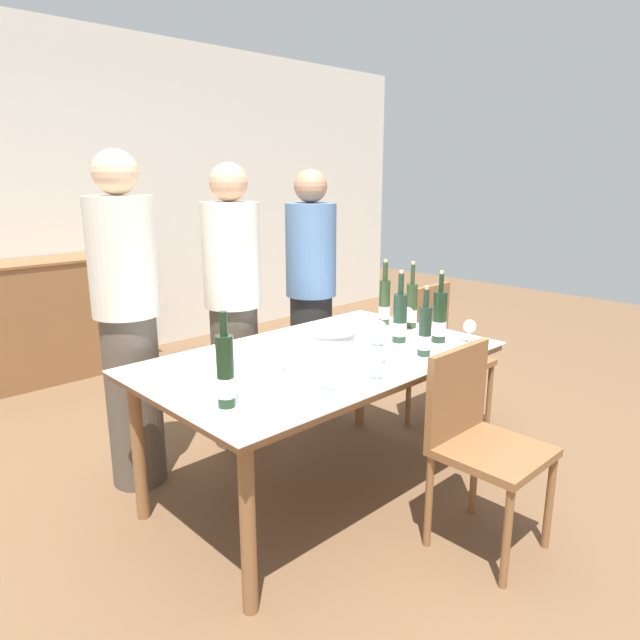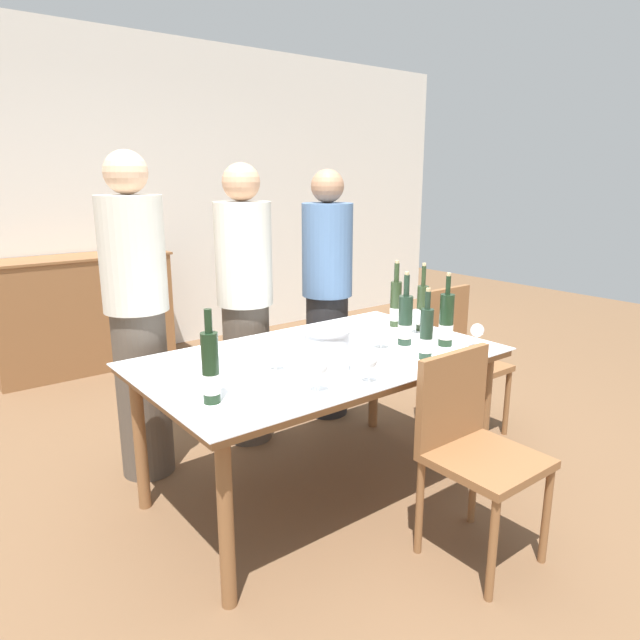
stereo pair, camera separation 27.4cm
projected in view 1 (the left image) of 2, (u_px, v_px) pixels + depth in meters
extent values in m
plane|color=brown|center=(320.00, 491.00, 2.97)|extent=(12.00, 12.00, 0.00)
cube|color=silver|center=(68.00, 200.00, 4.76)|extent=(8.00, 0.10, 2.80)
cube|color=brown|center=(49.00, 321.00, 4.55)|extent=(1.40, 0.44, 0.94)
cube|color=brown|center=(42.00, 261.00, 4.43)|extent=(1.44, 0.46, 0.02)
cylinder|color=brown|center=(248.00, 529.00, 2.07)|extent=(0.06, 0.06, 0.70)
cylinder|color=brown|center=(476.00, 411.00, 3.11)|extent=(0.06, 0.06, 0.70)
cylinder|color=brown|center=(138.00, 450.00, 2.67)|extent=(0.06, 0.06, 0.70)
cylinder|color=brown|center=(360.00, 374.00, 3.70)|extent=(0.06, 0.06, 0.70)
cube|color=brown|center=(320.00, 360.00, 2.80)|extent=(1.70, 1.01, 0.04)
cube|color=white|center=(320.00, 356.00, 2.79)|extent=(1.73, 1.04, 0.01)
cylinder|color=silver|center=(333.00, 351.00, 2.53)|extent=(0.20, 0.20, 0.20)
cylinder|color=silver|center=(333.00, 331.00, 2.50)|extent=(0.21, 0.21, 0.01)
cylinder|color=#28381E|center=(384.00, 303.00, 3.35)|extent=(0.06, 0.06, 0.26)
cylinder|color=white|center=(384.00, 312.00, 3.36)|extent=(0.07, 0.07, 0.07)
cylinder|color=#28381E|center=(385.00, 271.00, 3.30)|extent=(0.03, 0.03, 0.11)
cylinder|color=tan|center=(386.00, 261.00, 3.29)|extent=(0.02, 0.02, 0.02)
cylinder|color=black|center=(440.00, 317.00, 2.99)|extent=(0.07, 0.07, 0.27)
cylinder|color=silver|center=(439.00, 328.00, 3.00)|extent=(0.07, 0.07, 0.08)
cylinder|color=black|center=(441.00, 283.00, 2.94)|extent=(0.02, 0.02, 0.09)
cylinder|color=tan|center=(442.00, 272.00, 2.93)|extent=(0.02, 0.02, 0.02)
cylinder|color=black|center=(225.00, 372.00, 2.14)|extent=(0.07, 0.07, 0.28)
cylinder|color=white|center=(226.00, 387.00, 2.16)|extent=(0.07, 0.07, 0.08)
cylinder|color=black|center=(223.00, 324.00, 2.10)|extent=(0.03, 0.03, 0.09)
cylinder|color=#1E3323|center=(400.00, 318.00, 2.99)|extent=(0.07, 0.07, 0.26)
cylinder|color=silver|center=(399.00, 329.00, 3.00)|extent=(0.07, 0.07, 0.07)
cylinder|color=#1E3323|center=(401.00, 284.00, 2.94)|extent=(0.03, 0.03, 0.11)
cylinder|color=tan|center=(402.00, 272.00, 2.93)|extent=(0.02, 0.02, 0.02)
cylinder|color=#28381E|center=(412.00, 306.00, 3.27)|extent=(0.06, 0.06, 0.26)
cylinder|color=silver|center=(411.00, 316.00, 3.29)|extent=(0.06, 0.06, 0.07)
cylinder|color=#28381E|center=(413.00, 274.00, 3.23)|extent=(0.02, 0.02, 0.11)
cylinder|color=tan|center=(413.00, 263.00, 3.21)|extent=(0.02, 0.02, 0.02)
cylinder|color=#1E3323|center=(425.00, 331.00, 2.76)|extent=(0.06, 0.06, 0.25)
cylinder|color=white|center=(424.00, 342.00, 2.78)|extent=(0.06, 0.06, 0.07)
cylinder|color=#1E3323|center=(426.00, 298.00, 2.72)|extent=(0.03, 0.03, 0.09)
cylinder|color=tan|center=(427.00, 288.00, 2.71)|extent=(0.02, 0.02, 0.02)
cylinder|color=white|center=(406.00, 331.00, 3.23)|extent=(0.07, 0.07, 0.00)
cylinder|color=white|center=(406.00, 325.00, 3.22)|extent=(0.01, 0.01, 0.06)
sphere|color=white|center=(406.00, 314.00, 3.21)|extent=(0.09, 0.09, 0.09)
cylinder|color=white|center=(331.00, 392.00, 2.31)|extent=(0.08, 0.08, 0.00)
cylinder|color=white|center=(331.00, 382.00, 2.30)|extent=(0.01, 0.01, 0.08)
sphere|color=white|center=(331.00, 366.00, 2.28)|extent=(0.08, 0.08, 0.08)
cylinder|color=white|center=(378.00, 347.00, 2.92)|extent=(0.07, 0.07, 0.00)
cylinder|color=white|center=(378.00, 340.00, 2.91)|extent=(0.01, 0.01, 0.07)
sphere|color=white|center=(378.00, 328.00, 2.90)|extent=(0.09, 0.09, 0.09)
cylinder|color=white|center=(281.00, 372.00, 2.55)|extent=(0.07, 0.07, 0.00)
cylinder|color=white|center=(281.00, 364.00, 2.54)|extent=(0.01, 0.01, 0.07)
sphere|color=white|center=(280.00, 351.00, 2.52)|extent=(0.07, 0.07, 0.07)
cylinder|color=white|center=(469.00, 343.00, 2.99)|extent=(0.06, 0.06, 0.00)
cylinder|color=white|center=(469.00, 336.00, 2.98)|extent=(0.01, 0.01, 0.07)
sphere|color=white|center=(470.00, 326.00, 2.97)|extent=(0.07, 0.07, 0.07)
cylinder|color=white|center=(377.00, 381.00, 2.44)|extent=(0.07, 0.07, 0.00)
cylinder|color=white|center=(377.00, 372.00, 2.43)|extent=(0.01, 0.01, 0.07)
sphere|color=white|center=(378.00, 359.00, 2.42)|extent=(0.07, 0.07, 0.07)
cylinder|color=brown|center=(507.00, 539.00, 2.23)|extent=(0.03, 0.03, 0.44)
cylinder|color=brown|center=(549.00, 502.00, 2.48)|extent=(0.03, 0.03, 0.44)
cylinder|color=brown|center=(429.00, 501.00, 2.49)|extent=(0.03, 0.03, 0.44)
cylinder|color=brown|center=(474.00, 471.00, 2.74)|extent=(0.03, 0.03, 0.44)
cube|color=brown|center=(493.00, 452.00, 2.43)|extent=(0.42, 0.42, 0.04)
cube|color=brown|center=(457.00, 392.00, 2.51)|extent=(0.42, 0.04, 0.40)
cylinder|color=brown|center=(457.00, 412.00, 3.45)|extent=(0.03, 0.03, 0.43)
cylinder|color=brown|center=(489.00, 396.00, 3.70)|extent=(0.03, 0.03, 0.43)
cylinder|color=brown|center=(409.00, 395.00, 3.71)|extent=(0.03, 0.03, 0.43)
cylinder|color=brown|center=(441.00, 381.00, 3.96)|extent=(0.03, 0.03, 0.43)
cube|color=brown|center=(451.00, 362.00, 3.65)|extent=(0.42, 0.42, 0.04)
cube|color=brown|center=(428.00, 320.00, 3.72)|extent=(0.42, 0.04, 0.45)
cylinder|color=#51473D|center=(134.00, 400.00, 2.98)|extent=(0.28, 0.28, 0.92)
cylinder|color=beige|center=(122.00, 257.00, 2.80)|extent=(0.33, 0.33, 0.59)
sphere|color=#DBAD89|center=(115.00, 172.00, 2.70)|extent=(0.22, 0.22, 0.22)
cylinder|color=#51473D|center=(236.00, 375.00, 3.44)|extent=(0.28, 0.28, 0.86)
cylinder|color=beige|center=(231.00, 255.00, 3.26)|extent=(0.33, 0.33, 0.60)
sphere|color=tan|center=(228.00, 182.00, 3.16)|extent=(0.22, 0.22, 0.22)
cylinder|color=#262628|center=(311.00, 355.00, 3.87)|extent=(0.28, 0.28, 0.83)
cylinder|color=#4C6B93|center=(311.00, 250.00, 3.70)|extent=(0.33, 0.33, 0.60)
sphere|color=#A37556|center=(311.00, 186.00, 3.60)|extent=(0.21, 0.21, 0.21)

